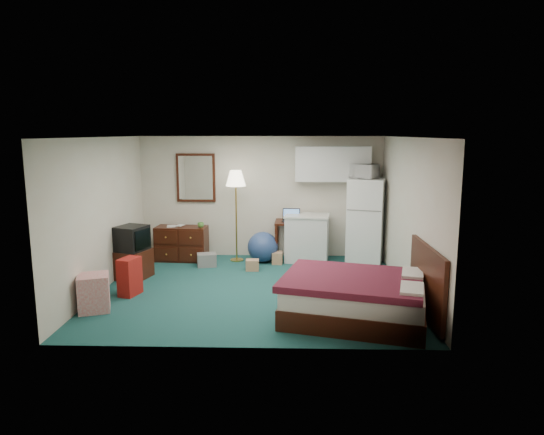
{
  "coord_description": "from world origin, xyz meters",
  "views": [
    {
      "loc": [
        0.52,
        -7.74,
        2.57
      ],
      "look_at": [
        0.28,
        0.37,
        1.15
      ],
      "focal_mm": 32.0,
      "sensor_mm": 36.0,
      "label": 1
    }
  ],
  "objects_px": {
    "fridge": "(366,220)",
    "bed": "(355,298)",
    "floor_lamp": "(236,216)",
    "suitcase": "(130,277)",
    "desk": "(291,240)",
    "dresser": "(182,243)",
    "tv_stand": "(134,264)",
    "kitchen_counter": "(307,239)"
  },
  "relations": [
    {
      "from": "desk",
      "to": "kitchen_counter",
      "type": "xyz_separation_m",
      "value": [
        0.33,
        -0.09,
        0.06
      ]
    },
    {
      "from": "floor_lamp",
      "to": "bed",
      "type": "height_order",
      "value": "floor_lamp"
    },
    {
      "from": "floor_lamp",
      "to": "suitcase",
      "type": "distance_m",
      "value": 2.71
    },
    {
      "from": "desk",
      "to": "suitcase",
      "type": "relative_size",
      "value": 1.32
    },
    {
      "from": "floor_lamp",
      "to": "desk",
      "type": "relative_size",
      "value": 2.3
    },
    {
      "from": "kitchen_counter",
      "to": "bed",
      "type": "distance_m",
      "value": 3.18
    },
    {
      "from": "bed",
      "to": "kitchen_counter",
      "type": "bearing_deg",
      "value": 114.52
    },
    {
      "from": "bed",
      "to": "dresser",
      "type": "bearing_deg",
      "value": 149.74
    },
    {
      "from": "floor_lamp",
      "to": "fridge",
      "type": "height_order",
      "value": "floor_lamp"
    },
    {
      "from": "kitchen_counter",
      "to": "suitcase",
      "type": "height_order",
      "value": "kitchen_counter"
    },
    {
      "from": "fridge",
      "to": "tv_stand",
      "type": "relative_size",
      "value": 3.02
    },
    {
      "from": "suitcase",
      "to": "kitchen_counter",
      "type": "bearing_deg",
      "value": 53.82
    },
    {
      "from": "dresser",
      "to": "kitchen_counter",
      "type": "relative_size",
      "value": 1.12
    },
    {
      "from": "kitchen_counter",
      "to": "tv_stand",
      "type": "bearing_deg",
      "value": -149.68
    },
    {
      "from": "dresser",
      "to": "suitcase",
      "type": "height_order",
      "value": "dresser"
    },
    {
      "from": "dresser",
      "to": "bed",
      "type": "height_order",
      "value": "dresser"
    },
    {
      "from": "floor_lamp",
      "to": "desk",
      "type": "xyz_separation_m",
      "value": [
        1.1,
        0.11,
        -0.52
      ]
    },
    {
      "from": "tv_stand",
      "to": "kitchen_counter",
      "type": "bearing_deg",
      "value": 37.15
    },
    {
      "from": "bed",
      "to": "tv_stand",
      "type": "bearing_deg",
      "value": 168.18
    },
    {
      "from": "bed",
      "to": "tv_stand",
      "type": "height_order",
      "value": "bed"
    },
    {
      "from": "suitcase",
      "to": "floor_lamp",
      "type": "bearing_deg",
      "value": 72.32
    },
    {
      "from": "floor_lamp",
      "to": "kitchen_counter",
      "type": "distance_m",
      "value": 1.5
    },
    {
      "from": "dresser",
      "to": "bed",
      "type": "distance_m",
      "value": 4.36
    },
    {
      "from": "kitchen_counter",
      "to": "bed",
      "type": "height_order",
      "value": "kitchen_counter"
    },
    {
      "from": "dresser",
      "to": "floor_lamp",
      "type": "xyz_separation_m",
      "value": [
        1.12,
        0.01,
        0.57
      ]
    },
    {
      "from": "desk",
      "to": "tv_stand",
      "type": "height_order",
      "value": "desk"
    },
    {
      "from": "desk",
      "to": "bed",
      "type": "distance_m",
      "value": 3.33
    },
    {
      "from": "floor_lamp",
      "to": "desk",
      "type": "bearing_deg",
      "value": 5.94
    },
    {
      "from": "kitchen_counter",
      "to": "fridge",
      "type": "bearing_deg",
      "value": 9.99
    },
    {
      "from": "fridge",
      "to": "bed",
      "type": "relative_size",
      "value": 0.89
    },
    {
      "from": "floor_lamp",
      "to": "desk",
      "type": "height_order",
      "value": "floor_lamp"
    },
    {
      "from": "dresser",
      "to": "fridge",
      "type": "xyz_separation_m",
      "value": [
        3.73,
        0.08,
        0.49
      ]
    },
    {
      "from": "kitchen_counter",
      "to": "fridge",
      "type": "relative_size",
      "value": 0.55
    },
    {
      "from": "desk",
      "to": "tv_stand",
      "type": "bearing_deg",
      "value": -152.59
    },
    {
      "from": "floor_lamp",
      "to": "tv_stand",
      "type": "bearing_deg",
      "value": -144.02
    },
    {
      "from": "floor_lamp",
      "to": "suitcase",
      "type": "bearing_deg",
      "value": -124.51
    },
    {
      "from": "fridge",
      "to": "floor_lamp",
      "type": "bearing_deg",
      "value": -161.4
    },
    {
      "from": "desk",
      "to": "tv_stand",
      "type": "distance_m",
      "value": 3.14
    },
    {
      "from": "dresser",
      "to": "desk",
      "type": "bearing_deg",
      "value": 7.21
    },
    {
      "from": "floor_lamp",
      "to": "bed",
      "type": "bearing_deg",
      "value": -57.72
    },
    {
      "from": "tv_stand",
      "to": "floor_lamp",
      "type": "bearing_deg",
      "value": 51.03
    },
    {
      "from": "desk",
      "to": "kitchen_counter",
      "type": "distance_m",
      "value": 0.35
    }
  ]
}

